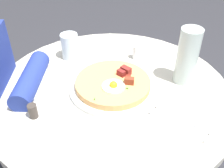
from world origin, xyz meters
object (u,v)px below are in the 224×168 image
(water_bottle, at_px, (187,56))
(salt_shaker, at_px, (136,52))
(pizza_plate, at_px, (113,87))
(breakfast_pizza, at_px, (113,83))
(pepper_shaker, at_px, (33,111))
(water_glass, at_px, (70,46))
(dining_table, at_px, (111,124))
(bread_plate, at_px, (40,83))
(fork, at_px, (182,119))
(knife, at_px, (176,125))

(water_bottle, height_order, salt_shaker, water_bottle)
(pizza_plate, height_order, salt_shaker, salt_shaker)
(breakfast_pizza, xyz_separation_m, pepper_shaker, (-0.24, -0.13, -0.00))
(water_glass, relative_size, pepper_shaker, 2.19)
(dining_table, relative_size, pepper_shaker, 18.00)
(dining_table, bearing_deg, bread_plate, 173.97)
(bread_plate, height_order, fork, bread_plate)
(dining_table, distance_m, pizza_plate, 0.18)
(knife, distance_m, water_glass, 0.52)
(salt_shaker, xyz_separation_m, pepper_shaker, (-0.34, -0.33, -0.01))
(breakfast_pizza, height_order, water_glass, water_glass)
(breakfast_pizza, relative_size, salt_shaker, 4.56)
(bread_plate, xyz_separation_m, salt_shaker, (0.35, 0.17, 0.02))
(fork, height_order, salt_shaker, salt_shaker)
(salt_shaker, bearing_deg, breakfast_pizza, -115.36)
(dining_table, relative_size, fork, 4.58)
(bread_plate, bearing_deg, dining_table, -6.03)
(dining_table, bearing_deg, pizza_plate, 0.96)
(dining_table, height_order, breakfast_pizza, breakfast_pizza)
(dining_table, bearing_deg, water_glass, 127.77)
(bread_plate, relative_size, knife, 1.01)
(water_glass, bearing_deg, fork, -44.32)
(water_bottle, bearing_deg, dining_table, -169.93)
(water_glass, bearing_deg, pizza_plate, -51.22)
(knife, relative_size, water_bottle, 0.90)
(bread_plate, distance_m, salt_shaker, 0.39)
(pizza_plate, distance_m, breakfast_pizza, 0.02)
(breakfast_pizza, height_order, pepper_shaker, breakfast_pizza)
(pizza_plate, height_order, fork, pizza_plate)
(pizza_plate, height_order, water_glass, water_glass)
(breakfast_pizza, height_order, water_bottle, water_bottle)
(pizza_plate, bearing_deg, water_glass, 128.78)
(bread_plate, bearing_deg, salt_shaker, 25.83)
(pepper_shaker, bearing_deg, water_glass, 77.59)
(pepper_shaker, bearing_deg, knife, -6.50)
(fork, relative_size, knife, 1.00)
(breakfast_pizza, distance_m, salt_shaker, 0.22)
(water_glass, bearing_deg, breakfast_pizza, -51.06)
(fork, bearing_deg, dining_table, 3.72)
(salt_shaker, distance_m, pepper_shaker, 0.47)
(knife, xyz_separation_m, water_bottle, (0.07, 0.23, 0.09))
(pepper_shaker, bearing_deg, bread_plate, 94.58)
(salt_shaker, relative_size, pepper_shaker, 1.22)
(dining_table, xyz_separation_m, water_bottle, (0.26, 0.05, 0.28))
(knife, bearing_deg, bread_plate, 14.51)
(pizza_plate, distance_m, bread_plate, 0.26)
(pizza_plate, xyz_separation_m, water_bottle, (0.25, 0.05, 0.09))
(breakfast_pizza, relative_size, fork, 1.42)
(fork, distance_m, pepper_shaker, 0.45)
(water_glass, distance_m, water_bottle, 0.45)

